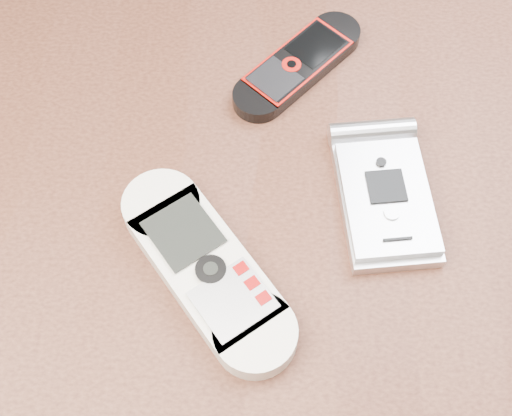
{
  "coord_description": "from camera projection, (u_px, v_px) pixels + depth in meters",
  "views": [
    {
      "loc": [
        0.01,
        -0.24,
        1.18
      ],
      "look_at": [
        0.01,
        0.0,
        0.76
      ],
      "focal_mm": 50.0,
      "sensor_mm": 36.0,
      "label": 1
    }
  ],
  "objects": [
    {
      "name": "table",
      "position": [
        250.0,
        276.0,
        0.59
      ],
      "size": [
        1.2,
        0.8,
        0.75
      ],
      "color": "black",
      "rests_on": "ground"
    },
    {
      "name": "nokia_white",
      "position": [
        206.0,
        268.0,
        0.46
      ],
      "size": [
        0.14,
        0.16,
        0.02
      ],
      "primitive_type": "cube",
      "rotation": [
        0.0,
        0.0,
        0.63
      ],
      "color": "white",
      "rests_on": "table"
    },
    {
      "name": "motorola_razr",
      "position": [
        385.0,
        196.0,
        0.49
      ],
      "size": [
        0.08,
        0.13,
        0.02
      ],
      "primitive_type": "cube",
      "rotation": [
        0.0,
        0.0,
        0.11
      ],
      "color": "silver",
      "rests_on": "table"
    },
    {
      "name": "nokia_black_red",
      "position": [
        298.0,
        65.0,
        0.55
      ],
      "size": [
        0.12,
        0.12,
        0.01
      ],
      "primitive_type": "cube",
      "rotation": [
        0.0,
        0.0,
        -0.75
      ],
      "color": "black",
      "rests_on": "table"
    }
  ]
}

